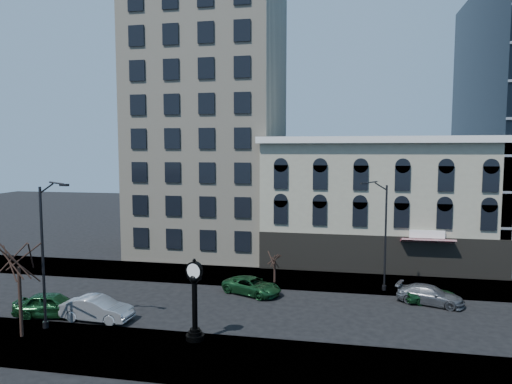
% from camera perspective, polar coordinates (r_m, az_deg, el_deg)
% --- Properties ---
extents(ground, '(160.00, 160.00, 0.00)m').
position_cam_1_polar(ground, '(33.96, -4.74, -14.13)').
color(ground, black).
rests_on(ground, ground).
extents(sidewalk_far, '(160.00, 6.00, 0.12)m').
position_cam_1_polar(sidewalk_far, '(41.34, -1.70, -10.47)').
color(sidewalk_far, gray).
rests_on(sidewalk_far, ground).
extents(sidewalk_near, '(160.00, 6.00, 0.12)m').
position_cam_1_polar(sidewalk_near, '(26.88, -9.63, -19.44)').
color(sidewalk_near, gray).
rests_on(sidewalk_near, ground).
extents(cream_tower, '(15.90, 15.40, 42.50)m').
position_cam_1_polar(cream_tower, '(52.51, -5.79, 14.04)').
color(cream_tower, beige).
rests_on(cream_tower, ground).
extents(victorian_row, '(22.60, 11.19, 12.50)m').
position_cam_1_polar(victorian_row, '(47.13, 14.85, -1.34)').
color(victorian_row, '#A49F87').
rests_on(victorian_row, ground).
extents(street_clock, '(1.10, 1.10, 4.86)m').
position_cam_1_polar(street_clock, '(27.71, -7.67, -13.61)').
color(street_clock, black).
rests_on(street_clock, sidewalk_near).
extents(street_lamp_near, '(2.43, 0.67, 9.43)m').
position_cam_1_polar(street_lamp_near, '(30.52, -24.38, -2.79)').
color(street_lamp_near, black).
rests_on(street_lamp_near, sidewalk_near).
extents(street_lamp_far, '(2.18, 1.09, 8.91)m').
position_cam_1_polar(street_lamp_far, '(36.94, 15.08, -1.80)').
color(street_lamp_far, black).
rests_on(street_lamp_far, sidewalk_far).
extents(bare_tree_near, '(3.98, 3.98, 6.84)m').
position_cam_1_polar(bare_tree_near, '(30.53, -27.62, -6.63)').
color(bare_tree_near, '#332119').
rests_on(bare_tree_near, sidewalk_near).
extents(bare_tree_far, '(1.77, 1.77, 3.04)m').
position_cam_1_polar(bare_tree_far, '(38.81, 2.35, -7.95)').
color(bare_tree_far, '#332119').
rests_on(bare_tree_far, sidewalk_far).
extents(car_near_a, '(5.09, 2.83, 1.64)m').
position_cam_1_polar(car_near_a, '(34.71, -24.17, -12.72)').
color(car_near_a, '#143F1E').
rests_on(car_near_a, ground).
extents(car_near_b, '(4.84, 1.90, 1.57)m').
position_cam_1_polar(car_near_b, '(32.90, -19.22, -13.61)').
color(car_near_b, '#A5A8AD').
rests_on(car_near_b, ground).
extents(car_far_a, '(5.24, 3.91, 1.32)m').
position_cam_1_polar(car_far_a, '(36.44, -0.50, -11.66)').
color(car_far_a, '#143F1E').
rests_on(car_far_a, ground).
extents(car_far_b, '(5.08, 3.32, 1.37)m').
position_cam_1_polar(car_far_b, '(36.53, 20.92, -11.93)').
color(car_far_b, '#595B60').
rests_on(car_far_b, ground).
extents(car_far_c, '(4.15, 2.63, 1.31)m').
position_cam_1_polar(car_far_c, '(36.90, 20.91, -11.80)').
color(car_far_c, '#143F1E').
rests_on(car_far_c, ground).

